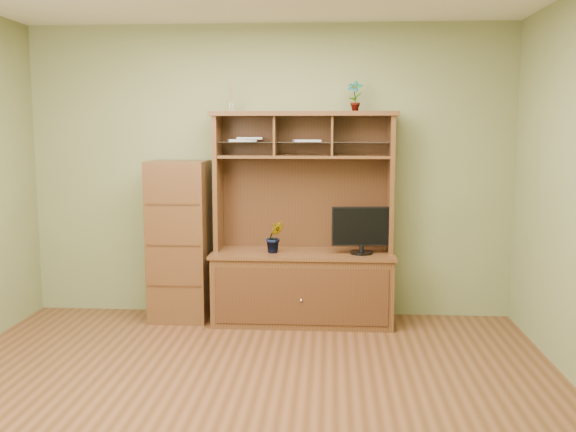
{
  "coord_description": "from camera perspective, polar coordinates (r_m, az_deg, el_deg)",
  "views": [
    {
      "loc": [
        0.57,
        -3.96,
        1.74
      ],
      "look_at": [
        0.23,
        1.2,
        1.04
      ],
      "focal_mm": 40.0,
      "sensor_mm": 36.0,
      "label": 1
    }
  ],
  "objects": [
    {
      "name": "orchid_plant",
      "position": [
        5.71,
        -1.2,
        -1.87
      ],
      "size": [
        0.18,
        0.15,
        0.28
      ],
      "primitive_type": "imported",
      "rotation": [
        0.0,
        0.0,
        0.17
      ],
      "color": "#26571D",
      "rests_on": "media_hutch"
    },
    {
      "name": "reed_diffuser",
      "position": [
        5.85,
        -5.17,
        10.32
      ],
      "size": [
        0.06,
        0.06,
        0.29
      ],
      "color": "silver",
      "rests_on": "media_hutch"
    },
    {
      "name": "media_hutch",
      "position": [
        5.83,
        1.33,
        -4.39
      ],
      "size": [
        1.66,
        0.61,
        1.9
      ],
      "color": "#412112",
      "rests_on": "room"
    },
    {
      "name": "monitor",
      "position": [
        5.68,
        6.58,
        -1.17
      ],
      "size": [
        0.53,
        0.2,
        0.42
      ],
      "rotation": [
        0.0,
        0.0,
        0.1
      ],
      "color": "black",
      "rests_on": "media_hutch"
    },
    {
      "name": "top_plant",
      "position": [
        5.78,
        5.95,
        10.58
      ],
      "size": [
        0.17,
        0.14,
        0.27
      ],
      "primitive_type": "imported",
      "rotation": [
        0.0,
        0.0,
        -0.32
      ],
      "color": "#3D6E26",
      "rests_on": "media_hutch"
    },
    {
      "name": "magazines",
      "position": [
        5.8,
        -2.03,
        6.78
      ],
      "size": [
        0.86,
        0.24,
        0.04
      ],
      "color": "silver",
      "rests_on": "media_hutch"
    },
    {
      "name": "side_cabinet",
      "position": [
        5.96,
        -9.61,
        -2.18
      ],
      "size": [
        0.52,
        0.48,
        1.46
      ],
      "color": "#412112",
      "rests_on": "room"
    },
    {
      "name": "room",
      "position": [
        4.03,
        -4.39,
        2.09
      ],
      "size": [
        4.54,
        4.04,
        2.74
      ],
      "color": "#4E2D16",
      "rests_on": "ground"
    }
  ]
}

